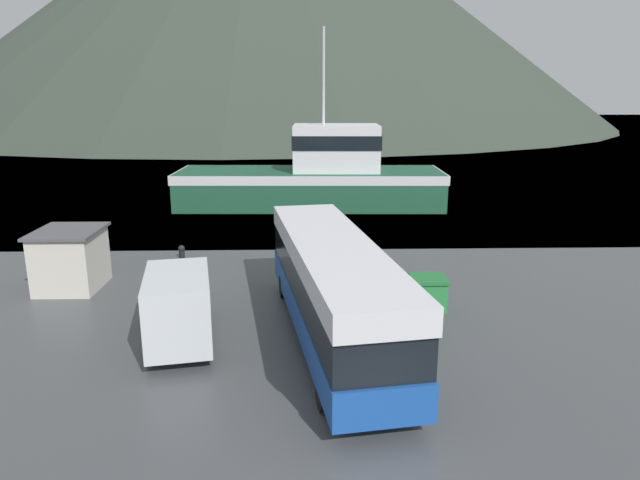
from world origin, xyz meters
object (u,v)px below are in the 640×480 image
tour_bus (333,285)px  storage_bin (428,292)px  fishing_boat (316,177)px  delivery_van (179,305)px  dock_kiosk (70,259)px  small_boat (395,176)px

tour_bus → storage_bin: size_ratio=9.23×
fishing_boat → storage_bin: (3.93, -20.64, -1.51)m
delivery_van → dock_kiosk: dock_kiosk is taller
tour_bus → fishing_boat: size_ratio=0.66×
tour_bus → dock_kiosk: size_ratio=4.13×
fishing_boat → dock_kiosk: fishing_boat is taller
tour_bus → small_boat: 36.32m
storage_bin → fishing_boat: bearing=100.8°
tour_bus → storage_bin: 4.84m
dock_kiosk → small_boat: (18.49, 30.03, -0.86)m
storage_bin → dock_kiosk: bearing=169.3°
tour_bus → storage_bin: bearing=26.1°
small_boat → storage_bin: bearing=-2.3°
dock_kiosk → delivery_van: bearing=-44.2°
dock_kiosk → storage_bin: bearing=-10.7°
tour_bus → delivery_van: size_ratio=2.30×
delivery_van → small_boat: (12.73, 35.62, -0.90)m
small_boat → delivery_van: bearing=-15.4°
delivery_van → storage_bin: delivery_van is taller
delivery_van → fishing_boat: (4.99, 23.47, 0.82)m
delivery_van → fishing_boat: 24.01m
storage_bin → small_boat: storage_bin is taller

